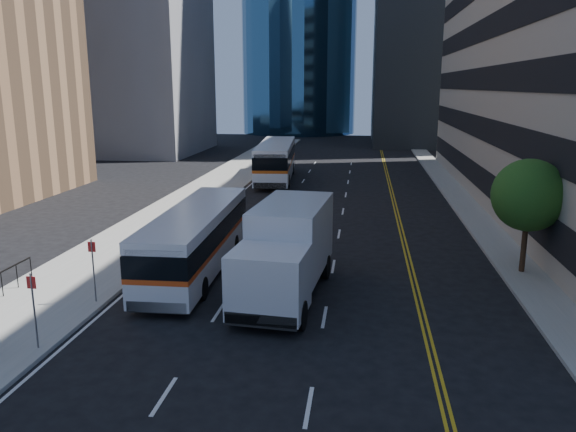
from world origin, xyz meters
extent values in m
plane|color=black|center=(0.00, 0.00, 0.00)|extent=(160.00, 160.00, 0.00)
cube|color=gray|center=(-10.50, 25.00, 0.07)|extent=(5.00, 90.00, 0.15)
cube|color=gray|center=(9.00, 25.00, 0.07)|extent=(2.00, 90.00, 0.15)
cube|color=gray|center=(-28.00, 52.00, 17.50)|extent=(18.00, 18.00, 35.00)
cylinder|color=#332114|center=(9.00, 8.00, 1.25)|extent=(0.24, 0.24, 2.20)
sphere|color=#134416|center=(9.00, 8.00, 3.65)|extent=(3.20, 3.20, 3.20)
cube|color=silver|center=(-5.64, 6.45, 0.85)|extent=(2.73, 11.34, 1.03)
cube|color=#DA4614|center=(-5.64, 6.45, 1.46)|extent=(2.75, 11.36, 0.21)
cube|color=black|center=(-5.64, 6.45, 1.97)|extent=(2.75, 11.36, 0.85)
cube|color=silver|center=(-5.64, 6.45, 2.68)|extent=(2.73, 11.34, 0.47)
cylinder|color=black|center=(-6.66, 3.04, 0.47)|extent=(0.31, 0.95, 0.94)
cylinder|color=black|center=(-4.46, 3.10, 0.47)|extent=(0.31, 0.95, 0.94)
cylinder|color=black|center=(-6.82, 9.43, 0.47)|extent=(0.31, 0.95, 0.94)
cylinder|color=black|center=(-4.62, 9.49, 0.47)|extent=(0.31, 0.95, 0.94)
cube|color=white|center=(-6.01, 32.33, 0.97)|extent=(3.82, 13.15, 1.19)
cube|color=#DA5A14|center=(-6.01, 32.33, 1.68)|extent=(3.84, 13.17, 0.24)
cube|color=black|center=(-6.01, 32.33, 2.27)|extent=(3.84, 13.17, 0.97)
cube|color=white|center=(-6.01, 32.33, 3.08)|extent=(3.82, 13.15, 0.54)
cylinder|color=black|center=(-6.99, 28.35, 0.54)|extent=(0.41, 1.10, 1.08)
cylinder|color=black|center=(-4.43, 28.56, 0.54)|extent=(0.41, 1.10, 1.08)
cylinder|color=black|center=(-7.57, 35.68, 0.54)|extent=(0.41, 1.10, 1.08)
cylinder|color=black|center=(-5.00, 35.88, 0.54)|extent=(0.41, 1.10, 1.08)
cube|color=silver|center=(-1.42, 1.13, 1.59)|extent=(2.83, 2.63, 2.30)
cube|color=black|center=(-1.51, 0.09, 2.03)|extent=(2.43, 0.27, 1.21)
cube|color=silver|center=(-1.08, 4.95, 2.25)|extent=(3.09, 5.47, 2.85)
cube|color=black|center=(-1.19, 3.75, 0.60)|extent=(2.66, 7.39, 0.27)
cylinder|color=black|center=(-2.63, 1.02, 0.53)|extent=(0.40, 1.08, 1.05)
cylinder|color=black|center=(-0.25, 0.81, 0.53)|extent=(0.40, 1.08, 1.05)
cylinder|color=black|center=(-2.15, 6.48, 0.53)|extent=(0.40, 1.08, 1.05)
cylinder|color=black|center=(0.24, 6.27, 0.53)|extent=(0.40, 1.08, 1.05)
camera|label=1|loc=(1.73, -17.32, 8.33)|focal=35.00mm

